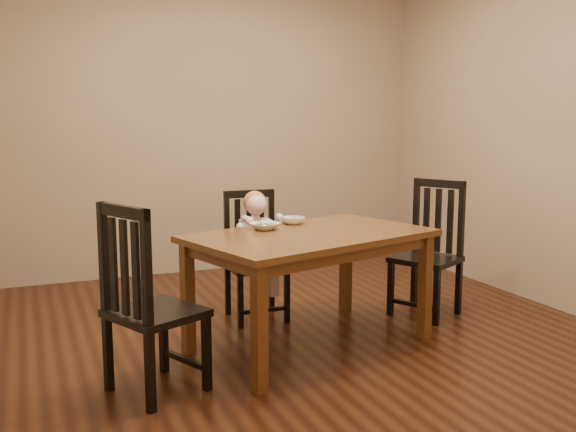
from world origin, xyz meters
name	(u,v)px	position (x,y,z in m)	size (l,w,h in m)	color
room	(300,128)	(0.00, 0.00, 1.35)	(4.01, 4.01, 2.71)	#411E0D
dining_table	(310,246)	(-0.03, -0.22, 0.64)	(1.62, 1.23, 0.72)	#4E2412
chair_child	(254,258)	(-0.14, 0.47, 0.43)	(0.40, 0.38, 0.90)	black
chair_left	(147,304)	(-1.08, -0.55, 0.48)	(0.55, 0.56, 1.00)	black
chair_right	(429,251)	(1.05, 0.07, 0.46)	(0.55, 0.56, 0.97)	black
toddler	(256,242)	(-0.14, 0.42, 0.55)	(0.28, 0.35, 0.48)	silver
bowl_peas	(265,226)	(-0.24, -0.02, 0.74)	(0.18, 0.18, 0.04)	white
bowl_veg	(294,221)	(0.01, 0.11, 0.74)	(0.15, 0.15, 0.05)	white
fork	(262,224)	(-0.28, -0.05, 0.76)	(0.10, 0.11, 0.05)	silver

